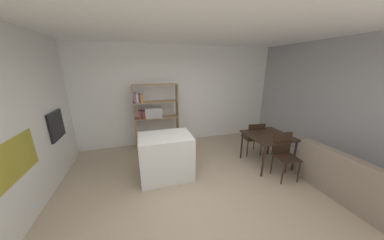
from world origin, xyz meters
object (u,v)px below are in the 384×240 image
(dining_chair_far, at_px, (254,136))
(sofa, at_px, (367,191))
(open_bookshelf, at_px, (153,116))
(built_in_oven, at_px, (56,125))
(kitchen_island, at_px, (166,156))
(dining_chair_near, at_px, (284,152))
(dining_table, at_px, (268,138))

(dining_chair_far, bearing_deg, sofa, 117.06)
(open_bookshelf, height_order, sofa, open_bookshelf)
(built_in_oven, xyz_separation_m, kitchen_island, (2.07, -0.68, -0.66))
(kitchen_island, height_order, dining_chair_near, dining_chair_near)
(kitchen_island, xyz_separation_m, open_bookshelf, (-0.12, 1.46, 0.48))
(open_bookshelf, bearing_deg, dining_chair_far, -25.54)
(sofa, bearing_deg, open_bookshelf, 44.25)
(kitchen_island, xyz_separation_m, dining_table, (2.33, -0.20, 0.21))
(open_bookshelf, height_order, dining_chair_near, open_bookshelf)
(open_bookshelf, relative_size, sofa, 0.86)
(built_in_oven, distance_m, dining_chair_near, 4.65)
(kitchen_island, xyz_separation_m, dining_chair_far, (2.32, 0.29, 0.07))
(open_bookshelf, height_order, dining_chair_far, open_bookshelf)
(dining_table, bearing_deg, sofa, -65.76)
(built_in_oven, xyz_separation_m, dining_chair_far, (4.39, -0.39, -0.59))
(dining_table, height_order, dining_chair_near, dining_chair_near)
(dining_chair_near, height_order, sofa, dining_chair_near)
(kitchen_island, height_order, dining_chair_far, kitchen_island)
(built_in_oven, xyz_separation_m, open_bookshelf, (1.95, 0.77, -0.17))
(kitchen_island, height_order, open_bookshelf, open_bookshelf)
(kitchen_island, relative_size, dining_chair_near, 1.12)
(dining_table, relative_size, dining_chair_far, 1.06)
(kitchen_island, distance_m, dining_chair_far, 2.33)
(built_in_oven, height_order, open_bookshelf, open_bookshelf)
(dining_table, xyz_separation_m, sofa, (0.71, -1.59, -0.38))
(open_bookshelf, relative_size, dining_chair_far, 2.04)
(built_in_oven, height_order, kitchen_island, built_in_oven)
(open_bookshelf, distance_m, dining_table, 2.97)
(dining_table, bearing_deg, open_bookshelf, 145.90)
(dining_table, xyz_separation_m, dining_chair_near, (0.01, -0.49, -0.10))
(built_in_oven, relative_size, dining_chair_far, 0.68)
(open_bookshelf, xyz_separation_m, dining_chair_near, (2.46, -2.15, -0.38))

